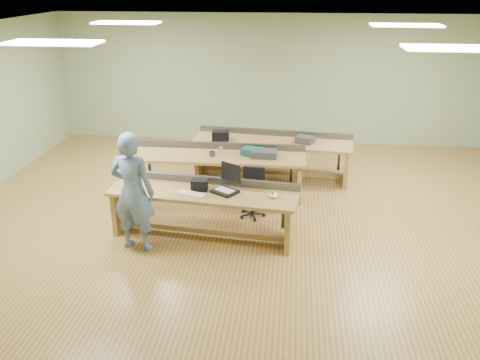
# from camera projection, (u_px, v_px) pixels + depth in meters

# --- Properties ---
(floor) EXTENTS (10.00, 10.00, 0.00)m
(floor) POSITION_uv_depth(u_px,v_px,m) (254.00, 210.00, 8.78)
(floor) COLOR #A27E3D
(floor) RESTS_ON ground
(ceiling) EXTENTS (10.00, 10.00, 0.00)m
(ceiling) POSITION_uv_depth(u_px,v_px,m) (256.00, 31.00, 7.66)
(ceiling) COLOR silver
(ceiling) RESTS_ON wall_back
(wall_back) EXTENTS (10.00, 0.04, 3.00)m
(wall_back) POSITION_uv_depth(u_px,v_px,m) (269.00, 80.00, 11.90)
(wall_back) COLOR gray
(wall_back) RESTS_ON floor
(wall_front) EXTENTS (10.00, 0.04, 3.00)m
(wall_front) POSITION_uv_depth(u_px,v_px,m) (219.00, 250.00, 4.53)
(wall_front) COLOR gray
(wall_front) RESTS_ON floor
(fluor_panels) EXTENTS (6.20, 3.50, 0.03)m
(fluor_panels) POSITION_uv_depth(u_px,v_px,m) (256.00, 33.00, 7.67)
(fluor_panels) COLOR white
(fluor_panels) RESTS_ON ceiling
(workbench_front) EXTENTS (2.94, 1.09, 0.86)m
(workbench_front) POSITION_uv_depth(u_px,v_px,m) (204.00, 202.00, 7.74)
(workbench_front) COLOR #9F7443
(workbench_front) RESTS_ON floor
(workbench_mid) EXTENTS (3.24, 0.87, 0.86)m
(workbench_mid) POSITION_uv_depth(u_px,v_px,m) (216.00, 164.00, 9.30)
(workbench_mid) COLOR #9F7443
(workbench_mid) RESTS_ON floor
(workbench_back) EXTENTS (3.20, 1.15, 0.86)m
(workbench_back) POSITION_uv_depth(u_px,v_px,m) (272.00, 149.00, 10.10)
(workbench_back) COLOR #9F7443
(workbench_back) RESTS_ON floor
(person) EXTENTS (0.72, 0.54, 1.79)m
(person) POSITION_uv_depth(u_px,v_px,m) (133.00, 192.00, 7.26)
(person) COLOR slate
(person) RESTS_ON floor
(laptop_base) EXTENTS (0.46, 0.44, 0.04)m
(laptop_base) POSITION_uv_depth(u_px,v_px,m) (225.00, 191.00, 7.60)
(laptop_base) COLOR black
(laptop_base) RESTS_ON workbench_front
(laptop_screen) EXTENTS (0.31, 0.21, 0.28)m
(laptop_screen) POSITION_uv_depth(u_px,v_px,m) (231.00, 172.00, 7.60)
(laptop_screen) COLOR black
(laptop_screen) RESTS_ON laptop_base
(keyboard) EXTENTS (0.46, 0.29, 0.03)m
(keyboard) POSITION_uv_depth(u_px,v_px,m) (191.00, 194.00, 7.53)
(keyboard) COLOR silver
(keyboard) RESTS_ON workbench_front
(trackball_mouse) EXTENTS (0.18, 0.20, 0.07)m
(trackball_mouse) POSITION_uv_depth(u_px,v_px,m) (274.00, 195.00, 7.43)
(trackball_mouse) COLOR white
(trackball_mouse) RESTS_ON workbench_front
(camera_bag) EXTENTS (0.26, 0.17, 0.17)m
(camera_bag) POSITION_uv_depth(u_px,v_px,m) (199.00, 185.00, 7.66)
(camera_bag) COLOR black
(camera_bag) RESTS_ON workbench_front
(task_chair) EXTENTS (0.47, 0.47, 0.82)m
(task_chair) POSITION_uv_depth(u_px,v_px,m) (252.00, 199.00, 8.50)
(task_chair) COLOR black
(task_chair) RESTS_ON floor
(parts_bin_teal) EXTENTS (0.42, 0.37, 0.13)m
(parts_bin_teal) POSITION_uv_depth(u_px,v_px,m) (252.00, 152.00, 9.18)
(parts_bin_teal) COLOR #154047
(parts_bin_teal) RESTS_ON workbench_mid
(parts_bin_grey) EXTENTS (0.47, 0.31, 0.13)m
(parts_bin_grey) POSITION_uv_depth(u_px,v_px,m) (264.00, 154.00, 9.07)
(parts_bin_grey) COLOR #323235
(parts_bin_grey) RESTS_ON workbench_mid
(mug) EXTENTS (0.12, 0.12, 0.09)m
(mug) POSITION_uv_depth(u_px,v_px,m) (212.00, 154.00, 9.12)
(mug) COLOR #323235
(mug) RESTS_ON workbench_mid
(drinks_can) EXTENTS (0.09, 0.09, 0.13)m
(drinks_can) POSITION_uv_depth(u_px,v_px,m) (221.00, 151.00, 9.22)
(drinks_can) COLOR silver
(drinks_can) RESTS_ON workbench_mid
(storage_box_back) EXTENTS (0.34, 0.25, 0.19)m
(storage_box_back) POSITION_uv_depth(u_px,v_px,m) (221.00, 136.00, 10.00)
(storage_box_back) COLOR black
(storage_box_back) RESTS_ON workbench_back
(tray_back) EXTENTS (0.40, 0.36, 0.13)m
(tray_back) POSITION_uv_depth(u_px,v_px,m) (305.00, 140.00, 9.84)
(tray_back) COLOR #323235
(tray_back) RESTS_ON workbench_back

